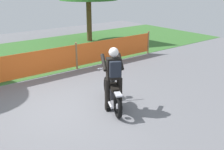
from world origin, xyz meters
TOP-DOWN VIEW (x-y plane):
  - ground at (0.00, 0.00)m, footprint 24.00×24.00m
  - grass_verge at (0.00, 6.01)m, footprint 24.00×6.35m
  - barrier_fence at (0.00, 2.83)m, footprint 11.69×0.08m
  - motorcycle_lead at (0.99, -0.57)m, footprint 0.99×1.81m
  - rider_lead at (0.89, -0.76)m, footprint 0.70×0.78m

SIDE VIEW (x-z plane):
  - ground at x=0.00m, z-range -0.02..0.00m
  - grass_verge at x=0.00m, z-range 0.00..0.01m
  - motorcycle_lead at x=0.99m, z-range -0.01..0.91m
  - barrier_fence at x=0.00m, z-range 0.02..1.07m
  - rider_lead at x=0.89m, z-range 0.11..1.80m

